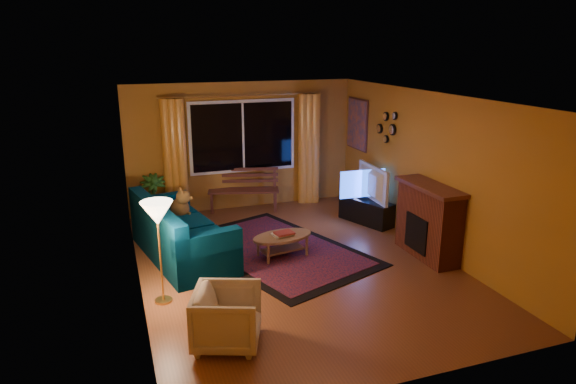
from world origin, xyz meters
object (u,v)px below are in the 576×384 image
object	(u,v)px
sofa	(182,229)
coffee_table	(282,246)
armchair	(227,315)
tv_console	(366,211)
floor_lamp	(160,253)
bench	(244,200)

from	to	relation	value
sofa	coffee_table	bearing A→B (deg)	-30.81
armchair	coffee_table	bearing A→B (deg)	-11.98
coffee_table	tv_console	xyz separation A→B (m)	(1.97, 0.97, 0.04)
armchair	floor_lamp	bearing A→B (deg)	45.68
armchair	floor_lamp	xyz separation A→B (m)	(-0.57, 1.23, 0.31)
sofa	coffee_table	distance (m)	1.57
bench	coffee_table	distance (m)	2.42
sofa	tv_console	size ratio (longest dim) A/B	2.14
tv_console	floor_lamp	bearing A→B (deg)	-176.15
sofa	coffee_table	size ratio (longest dim) A/B	2.33
bench	armchair	bearing A→B (deg)	-91.33
armchair	coffee_table	xyz separation A→B (m)	(1.35, 2.09, -0.18)
coffee_table	tv_console	size ratio (longest dim) A/B	0.92
floor_lamp	coffee_table	size ratio (longest dim) A/B	1.37
armchair	floor_lamp	size ratio (longest dim) A/B	0.54
armchair	coffee_table	world-z (taller)	armchair
tv_console	armchair	bearing A→B (deg)	-158.70
bench	sofa	distance (m)	2.43
floor_lamp	coffee_table	distance (m)	2.16
bench	sofa	size ratio (longest dim) A/B	0.61
bench	tv_console	distance (m)	2.43
armchair	bench	bearing A→B (deg)	4.01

